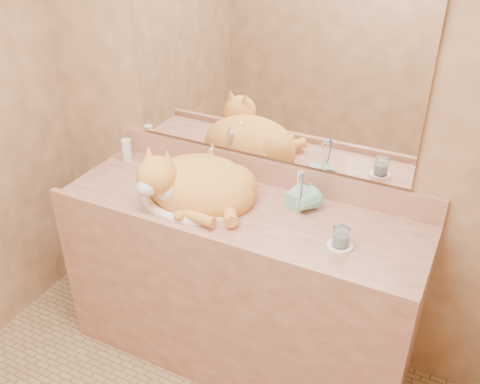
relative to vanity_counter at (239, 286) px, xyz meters
The scene contains 12 objects.
wall_back 0.87m from the vanity_counter, 90.00° to the left, with size 2.40×0.02×2.50m, color #8B603F.
vanity_counter is the anchor object (origin of this frame).
mirror 1.00m from the vanity_counter, 90.00° to the left, with size 1.30×0.02×0.80m, color white.
sink_basin 0.54m from the vanity_counter, behind, with size 0.46×0.38×0.14m, color white, non-canonical shape.
faucet 0.59m from the vanity_counter, 144.18° to the left, with size 0.05×0.13×0.19m, color silver, non-canonical shape.
cat 0.55m from the vanity_counter, behind, with size 0.49×0.40×0.27m, color orange, non-canonical shape.
soap_dispenser 0.56m from the vanity_counter, 24.24° to the left, with size 0.07×0.08×0.17m, color #77BFA5.
toothbrush_cup 0.53m from the vanity_counter, 19.08° to the left, with size 0.10×0.10×0.09m, color #77BFA5.
toothbrushes 0.60m from the vanity_counter, 19.08° to the left, with size 0.03×0.03×0.20m, color white, non-canonical shape.
saucer 0.64m from the vanity_counter, ahead, with size 0.10×0.10×0.01m, color white.
water_glass 0.67m from the vanity_counter, ahead, with size 0.07×0.07×0.08m, color silver.
lotion_bottle 0.86m from the vanity_counter, 167.21° to the left, with size 0.05×0.05×0.11m, color white.
Camera 1 is at (0.86, -0.98, 2.09)m, focal length 40.00 mm.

